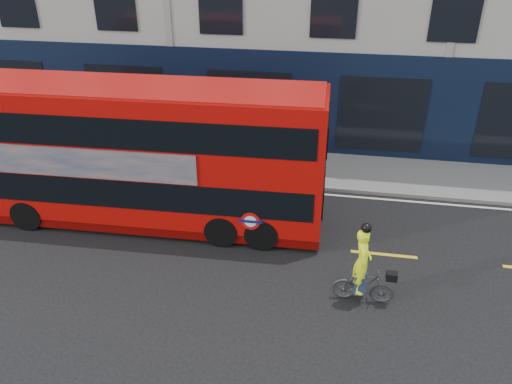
# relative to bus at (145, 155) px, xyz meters

# --- Properties ---
(ground) EXTENTS (120.00, 120.00, 0.00)m
(ground) POSITION_rel_bus_xyz_m (-1.04, -2.20, -2.16)
(ground) COLOR black
(ground) RESTS_ON ground
(pavement) EXTENTS (60.00, 3.00, 0.12)m
(pavement) POSITION_rel_bus_xyz_m (-1.04, 4.30, -2.10)
(pavement) COLOR gray
(pavement) RESTS_ON ground
(kerb) EXTENTS (60.00, 0.12, 0.13)m
(kerb) POSITION_rel_bus_xyz_m (-1.04, 2.80, -2.09)
(kerb) COLOR gray
(kerb) RESTS_ON ground
(road_edge_line) EXTENTS (58.00, 0.10, 0.01)m
(road_edge_line) POSITION_rel_bus_xyz_m (-1.04, 2.50, -2.15)
(road_edge_line) COLOR silver
(road_edge_line) RESTS_ON ground
(lane_dashes) EXTENTS (58.00, 0.12, 0.01)m
(lane_dashes) POSITION_rel_bus_xyz_m (-1.04, -0.70, -2.15)
(lane_dashes) COLOR gold
(lane_dashes) RESTS_ON ground
(bus) EXTENTS (10.52, 2.65, 4.21)m
(bus) POSITION_rel_bus_xyz_m (0.00, 0.00, 0.00)
(bus) COLOR #BC0B07
(bus) RESTS_ON ground
(cyclist) EXTENTS (1.48, 0.61, 2.18)m
(cyclist) POSITION_rel_bus_xyz_m (6.29, -2.73, -1.40)
(cyclist) COLOR #414346
(cyclist) RESTS_ON ground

